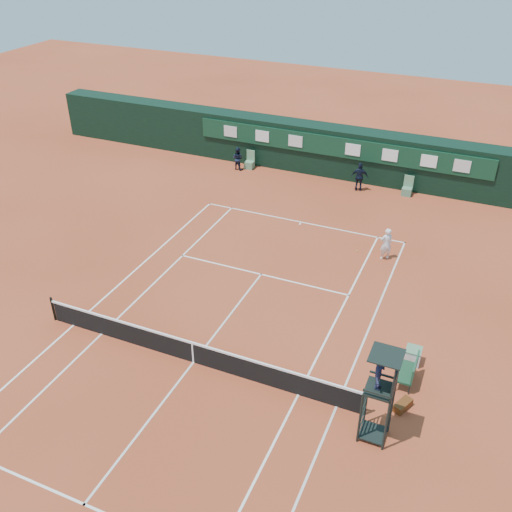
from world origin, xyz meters
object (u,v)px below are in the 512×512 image
at_px(player, 386,244).
at_px(cooler, 413,356).
at_px(umpire_chair, 381,379).
at_px(player_bench, 410,370).
at_px(tennis_net, 193,352).

bearing_deg(player, cooler, 73.69).
height_order(umpire_chair, player_bench, umpire_chair).
height_order(tennis_net, player, player).
bearing_deg(tennis_net, umpire_chair, -6.27).
bearing_deg(tennis_net, player, 64.09).
bearing_deg(umpire_chair, player, 100.61).
relative_size(cooler, player, 0.40).
xyz_separation_m(tennis_net, player, (4.86, 10.01, 0.30)).
xyz_separation_m(umpire_chair, cooler, (0.53, 3.96, -2.13)).
bearing_deg(player, player_bench, 71.46).
bearing_deg(player_bench, cooler, 93.66).
xyz_separation_m(player_bench, cooler, (-0.07, 1.12, -0.27)).
xyz_separation_m(tennis_net, cooler, (7.41, 3.20, -0.18)).
xyz_separation_m(umpire_chair, player, (-2.02, 10.77, -1.65)).
height_order(tennis_net, player_bench, same).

